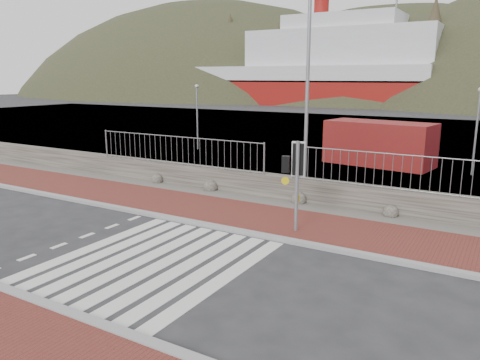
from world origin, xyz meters
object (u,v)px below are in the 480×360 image
Objects in this scene: traffic_signal_far at (296,167)px; shipping_container at (379,143)px; ferry at (304,72)px; streetlight at (311,82)px.

shipping_container is (-0.73, 12.50, -0.87)m from traffic_signal_far.
ferry is 69.52m from traffic_signal_far.
ferry is 18.02× the size of traffic_signal_far.
streetlight is (25.47, -59.75, -0.96)m from ferry.
streetlight is (-1.36, 4.30, 2.39)m from traffic_signal_far.
ferry reaches higher than traffic_signal_far.
ferry is at bearing -81.79° from traffic_signal_far.
ferry is at bearing 125.87° from shipping_container.
streetlight reaches higher than shipping_container.
ferry reaches higher than shipping_container.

